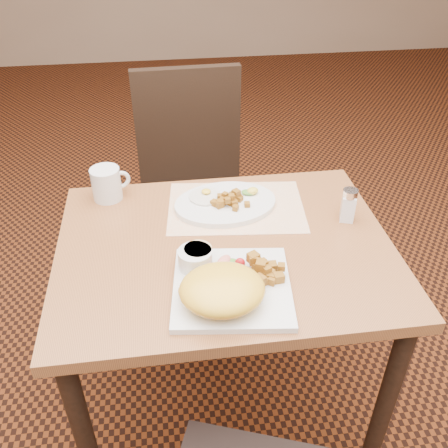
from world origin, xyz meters
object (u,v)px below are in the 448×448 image
plate_square (232,287)px  table (225,275)px  plate_oval (225,204)px  salt_shaker (348,205)px  chair_far (193,182)px  coffee_mug (107,184)px

plate_square → table: bearing=87.3°
plate_square → plate_oval: size_ratio=0.92×
plate_oval → salt_shaker: (0.34, -0.11, 0.04)m
salt_shaker → plate_oval: bearing=161.3°
plate_oval → chair_far: bearing=96.9°
table → plate_square: size_ratio=3.21×
plate_oval → coffee_mug: size_ratio=2.60×
plate_oval → coffee_mug: coffee_mug is taller
coffee_mug → chair_far: bearing=55.1°
table → coffee_mug: 0.45m
chair_far → plate_square: chair_far is taller
salt_shaker → coffee_mug: (-0.68, 0.21, -0.00)m
plate_square → coffee_mug: bearing=124.4°
table → chair_far: chair_far is taller
table → salt_shaker: bearing=10.6°
table → salt_shaker: salt_shaker is taller
table → plate_oval: plate_oval is taller
table → chair_far: (-0.04, 0.69, -0.10)m
chair_far → plate_oval: 0.56m
plate_oval → salt_shaker: salt_shaker is taller
chair_far → plate_oval: (0.06, -0.51, 0.22)m
chair_far → table: bearing=91.1°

